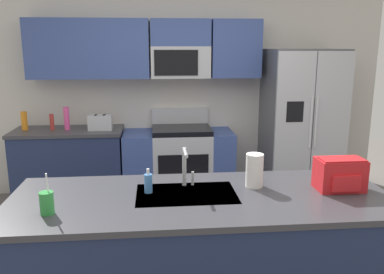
% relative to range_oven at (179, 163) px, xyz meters
% --- Properties ---
extents(ground_plane, '(9.00, 9.00, 0.00)m').
position_rel_range_oven_xyz_m(ground_plane, '(0.07, -1.80, -0.44)').
color(ground_plane, '#66605B').
rests_on(ground_plane, ground).
extents(kitchen_wall_unit, '(5.20, 0.43, 2.60)m').
position_rel_range_oven_xyz_m(kitchen_wall_unit, '(-0.07, 0.28, 1.03)').
color(kitchen_wall_unit, beige).
rests_on(kitchen_wall_unit, ground).
extents(back_counter, '(1.31, 0.63, 0.90)m').
position_rel_range_oven_xyz_m(back_counter, '(-1.34, -0.00, 0.01)').
color(back_counter, '#1E2A4D').
rests_on(back_counter, ground).
extents(range_oven, '(1.36, 0.61, 1.10)m').
position_rel_range_oven_xyz_m(range_oven, '(0.00, 0.00, 0.00)').
color(range_oven, '#B7BABF').
rests_on(range_oven, ground).
extents(refrigerator, '(0.90, 0.76, 1.85)m').
position_rel_range_oven_xyz_m(refrigerator, '(1.54, -0.07, 0.48)').
color(refrigerator, '#4C4F54').
rests_on(refrigerator, ground).
extents(island_counter, '(2.57, 0.98, 0.90)m').
position_rel_range_oven_xyz_m(island_counter, '(0.01, -2.32, 0.01)').
color(island_counter, '#1E2A4D').
rests_on(island_counter, ground).
extents(toaster, '(0.28, 0.16, 0.18)m').
position_rel_range_oven_xyz_m(toaster, '(-0.94, -0.05, 0.55)').
color(toaster, '#B7BABF').
rests_on(toaster, back_counter).
extents(pepper_mill, '(0.05, 0.05, 0.19)m').
position_rel_range_oven_xyz_m(pepper_mill, '(-1.52, -0.00, 0.55)').
color(pepper_mill, '#B2332D').
rests_on(pepper_mill, back_counter).
extents(bottle_orange, '(0.07, 0.07, 0.22)m').
position_rel_range_oven_xyz_m(bottle_orange, '(-1.84, 0.02, 0.57)').
color(bottle_orange, orange).
rests_on(bottle_orange, back_counter).
extents(bottle_pink, '(0.07, 0.07, 0.27)m').
position_rel_range_oven_xyz_m(bottle_pink, '(-1.34, -0.01, 0.59)').
color(bottle_pink, '#EA4C93').
rests_on(bottle_pink, back_counter).
extents(sink_faucet, '(0.09, 0.21, 0.28)m').
position_rel_range_oven_xyz_m(sink_faucet, '(-0.08, -2.13, 0.62)').
color(sink_faucet, '#B7BABF').
rests_on(sink_faucet, island_counter).
extents(drink_cup_green, '(0.08, 0.08, 0.26)m').
position_rel_range_oven_xyz_m(drink_cup_green, '(-0.94, -2.53, 0.53)').
color(drink_cup_green, green).
rests_on(drink_cup_green, island_counter).
extents(soap_dispenser, '(0.06, 0.06, 0.17)m').
position_rel_range_oven_xyz_m(soap_dispenser, '(-0.34, -2.23, 0.53)').
color(soap_dispenser, '#4C8CD8').
rests_on(soap_dispenser, island_counter).
extents(paper_towel_roll, '(0.12, 0.12, 0.24)m').
position_rel_range_oven_xyz_m(paper_towel_roll, '(0.41, -2.18, 0.58)').
color(paper_towel_roll, white).
rests_on(paper_towel_roll, island_counter).
extents(backpack, '(0.32, 0.22, 0.23)m').
position_rel_range_oven_xyz_m(backpack, '(0.99, -2.30, 0.57)').
color(backpack, red).
rests_on(backpack, island_counter).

